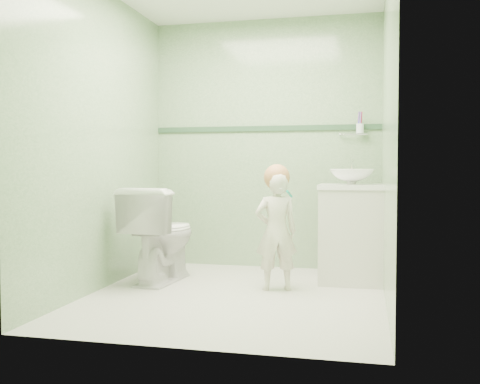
# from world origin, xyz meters

# --- Properties ---
(ground) EXTENTS (2.50, 2.50, 0.00)m
(ground) POSITION_xyz_m (0.00, 0.00, 0.00)
(ground) COLOR beige
(ground) RESTS_ON ground
(room_shell) EXTENTS (2.50, 2.54, 2.40)m
(room_shell) POSITION_xyz_m (0.00, 0.00, 1.20)
(room_shell) COLOR gray
(room_shell) RESTS_ON ground
(trim_stripe) EXTENTS (2.20, 0.02, 0.05)m
(trim_stripe) POSITION_xyz_m (0.00, 1.24, 1.35)
(trim_stripe) COLOR #2C4D33
(trim_stripe) RESTS_ON room_shell
(vanity) EXTENTS (0.52, 0.50, 0.80)m
(vanity) POSITION_xyz_m (0.84, 0.70, 0.40)
(vanity) COLOR silver
(vanity) RESTS_ON ground
(counter) EXTENTS (0.54, 0.52, 0.04)m
(counter) POSITION_xyz_m (0.84, 0.70, 0.81)
(counter) COLOR white
(counter) RESTS_ON vanity
(basin) EXTENTS (0.37, 0.37, 0.13)m
(basin) POSITION_xyz_m (0.84, 0.70, 0.89)
(basin) COLOR white
(basin) RESTS_ON counter
(faucet) EXTENTS (0.03, 0.13, 0.18)m
(faucet) POSITION_xyz_m (0.84, 0.89, 0.97)
(faucet) COLOR silver
(faucet) RESTS_ON counter
(cup_holder) EXTENTS (0.26, 0.07, 0.21)m
(cup_holder) POSITION_xyz_m (0.89, 1.18, 1.33)
(cup_holder) COLOR silver
(cup_holder) RESTS_ON room_shell
(toilet) EXTENTS (0.52, 0.83, 0.81)m
(toilet) POSITION_xyz_m (-0.74, 0.37, 0.40)
(toilet) COLOR white
(toilet) RESTS_ON ground
(toddler) EXTENTS (0.39, 0.32, 0.93)m
(toddler) POSITION_xyz_m (0.27, 0.26, 0.46)
(toddler) COLOR silver
(toddler) RESTS_ON ground
(hair_cap) EXTENTS (0.21, 0.21, 0.21)m
(hair_cap) POSITION_xyz_m (0.27, 0.28, 0.89)
(hair_cap) COLOR #BE7D4B
(hair_cap) RESTS_ON toddler
(teal_toothbrush) EXTENTS (0.10, 0.14, 0.08)m
(teal_toothbrush) POSITION_xyz_m (0.38, 0.16, 0.77)
(teal_toothbrush) COLOR #079B80
(teal_toothbrush) RESTS_ON toddler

